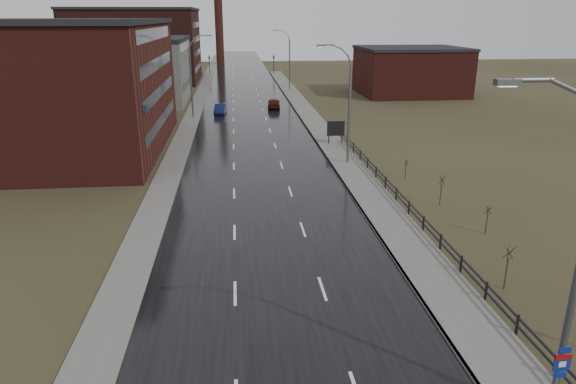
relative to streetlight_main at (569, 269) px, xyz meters
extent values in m
cube|color=black|center=(-8.47, 58.00, -6.03)|extent=(14.00, 300.00, 0.06)
cube|color=#595651|center=(0.13, 33.00, -5.97)|extent=(3.20, 180.00, 0.18)
cube|color=slate|center=(-1.39, 33.00, -5.97)|extent=(0.16, 180.00, 0.18)
cube|color=#595651|center=(-16.67, 58.00, -6.00)|extent=(2.40, 260.00, 0.12)
cube|color=#471914|center=(-29.47, 43.00, 0.44)|extent=(22.00, 28.00, 13.00)
cube|color=black|center=(-29.47, 43.00, 7.19)|extent=(22.44, 28.56, 0.50)
cube|color=black|center=(-18.49, 43.00, -3.06)|extent=(0.06, 22.40, 1.20)
cube|color=black|center=(-18.49, 43.00, -0.06)|extent=(0.06, 22.40, 1.20)
cube|color=black|center=(-18.49, 43.00, 2.94)|extent=(0.06, 22.40, 1.20)
cube|color=black|center=(-18.49, 43.00, 5.94)|extent=(0.06, 22.40, 1.20)
cube|color=slate|center=(-26.47, 76.00, -1.06)|extent=(16.00, 20.00, 10.00)
cube|color=black|center=(-26.47, 76.00, 4.19)|extent=(16.32, 20.40, 0.50)
cube|color=black|center=(-18.49, 76.00, -3.06)|extent=(0.06, 16.00, 1.20)
cube|color=black|center=(-18.49, 76.00, -0.06)|extent=(0.06, 16.00, 1.20)
cube|color=black|center=(-18.49, 76.00, 2.94)|extent=(0.06, 16.00, 1.20)
cube|color=#331611|center=(-31.47, 106.00, 1.44)|extent=(26.00, 24.00, 15.00)
cube|color=black|center=(-31.47, 106.00, 9.19)|extent=(26.52, 24.48, 0.50)
cube|color=black|center=(-18.49, 106.00, -3.06)|extent=(0.06, 19.20, 1.20)
cube|color=black|center=(-18.49, 106.00, -0.06)|extent=(0.06, 19.20, 1.20)
cube|color=black|center=(-18.49, 106.00, 2.94)|extent=(0.06, 19.20, 1.20)
cube|color=black|center=(-18.49, 106.00, 5.94)|extent=(0.06, 19.20, 1.20)
cube|color=#471914|center=(21.83, 80.00, -2.06)|extent=(18.00, 16.00, 8.00)
cube|color=black|center=(21.83, 80.00, 2.19)|extent=(18.36, 16.32, 0.50)
cylinder|color=#331611|center=(-14.47, 148.00, 8.94)|extent=(2.40, 2.40, 30.00)
cylinder|color=slate|center=(0.33, 0.00, -1.06)|extent=(0.24, 0.24, 10.00)
cylinder|color=slate|center=(-1.22, 0.00, 5.76)|extent=(1.12, 0.14, 0.57)
cylinder|color=slate|center=(-2.19, 0.00, 5.95)|extent=(1.15, 0.14, 0.14)
cube|color=slate|center=(-2.94, 0.00, 5.90)|extent=(0.70, 0.28, 0.18)
cube|color=silver|center=(-2.94, 0.00, 5.80)|extent=(0.50, 0.20, 0.04)
cube|color=navy|center=(0.33, -0.12, -3.01)|extent=(0.45, 0.04, 0.22)
cube|color=navy|center=(0.33, -0.12, -3.51)|extent=(0.60, 0.04, 0.65)
cube|color=maroon|center=(0.33, -0.13, -3.28)|extent=(0.60, 0.04, 0.20)
cube|color=navy|center=(0.33, -0.12, -4.01)|extent=(0.45, 0.04, 0.22)
cube|color=silver|center=(0.33, -0.14, -3.56)|extent=(0.26, 0.02, 0.22)
cylinder|color=slate|center=(0.33, 34.00, -1.31)|extent=(0.24, 0.24, 9.50)
cylinder|color=slate|center=(0.16, 34.00, 3.84)|extent=(0.51, 0.14, 0.98)
cylinder|color=slate|center=(-0.32, 34.00, 4.56)|extent=(0.81, 0.14, 0.81)
cylinder|color=slate|center=(-1.03, 34.00, 5.04)|extent=(0.98, 0.14, 0.51)
cylinder|color=slate|center=(-1.87, 34.00, 5.20)|extent=(1.01, 0.14, 0.14)
cube|color=slate|center=(-2.56, 34.00, 5.15)|extent=(0.70, 0.28, 0.18)
cube|color=silver|center=(-2.56, 34.00, 5.05)|extent=(0.50, 0.20, 0.04)
cylinder|color=slate|center=(-16.47, 60.00, -1.31)|extent=(0.24, 0.24, 9.50)
cylinder|color=slate|center=(-16.30, 60.00, 3.84)|extent=(0.51, 0.14, 0.98)
cylinder|color=slate|center=(-15.83, 60.00, 4.56)|extent=(0.81, 0.14, 0.81)
cylinder|color=slate|center=(-15.11, 60.00, 5.04)|extent=(0.98, 0.14, 0.51)
cylinder|color=slate|center=(-14.27, 60.00, 5.20)|extent=(1.01, 0.14, 0.14)
cube|color=slate|center=(-13.59, 60.00, 5.15)|extent=(0.70, 0.28, 0.18)
cube|color=silver|center=(-13.59, 60.00, 5.05)|extent=(0.50, 0.20, 0.04)
cylinder|color=slate|center=(0.33, 88.00, -1.31)|extent=(0.24, 0.24, 9.50)
cylinder|color=slate|center=(0.16, 88.00, 3.84)|extent=(0.51, 0.14, 0.98)
cylinder|color=slate|center=(-0.32, 88.00, 4.56)|extent=(0.81, 0.14, 0.81)
cylinder|color=slate|center=(-1.03, 88.00, 5.04)|extent=(0.98, 0.14, 0.51)
cylinder|color=slate|center=(-1.87, 88.00, 5.20)|extent=(1.01, 0.14, 0.14)
cube|color=slate|center=(-2.56, 88.00, 5.15)|extent=(0.70, 0.28, 0.18)
cube|color=silver|center=(-2.56, 88.00, 5.05)|extent=(0.50, 0.20, 0.04)
cube|color=black|center=(1.83, 2.00, -5.51)|extent=(0.10, 0.10, 1.10)
cube|color=black|center=(1.83, 5.00, -5.51)|extent=(0.10, 0.10, 1.10)
cube|color=black|center=(1.83, 8.00, -5.51)|extent=(0.10, 0.10, 1.10)
cube|color=black|center=(1.83, 11.00, -5.51)|extent=(0.10, 0.10, 1.10)
cube|color=black|center=(1.83, 14.00, -5.51)|extent=(0.10, 0.10, 1.10)
cube|color=black|center=(1.83, 17.00, -5.51)|extent=(0.10, 0.10, 1.10)
cube|color=black|center=(1.83, 20.00, -5.51)|extent=(0.10, 0.10, 1.10)
cube|color=black|center=(1.83, 23.00, -5.51)|extent=(0.10, 0.10, 1.10)
cube|color=black|center=(1.83, 26.00, -5.51)|extent=(0.10, 0.10, 1.10)
cube|color=black|center=(1.83, 29.00, -5.51)|extent=(0.10, 0.10, 1.10)
cube|color=black|center=(1.83, 32.00, -5.51)|extent=(0.10, 0.10, 1.10)
cube|color=black|center=(1.83, 35.00, -5.51)|extent=(0.10, 0.10, 1.10)
cube|color=black|center=(1.83, 38.00, -5.51)|extent=(0.10, 0.10, 1.10)
cube|color=black|center=(1.83, 41.00, -5.51)|extent=(0.10, 0.10, 1.10)
cube|color=black|center=(1.83, 16.50, -5.11)|extent=(0.08, 53.00, 0.10)
cube|color=black|center=(1.83, 16.50, -5.51)|extent=(0.08, 53.00, 0.10)
cylinder|color=#382D23|center=(3.43, 9.13, -5.15)|extent=(0.08, 0.08, 1.81)
cylinder|color=#382D23|center=(3.48, 9.13, -3.97)|extent=(0.04, 0.61, 0.72)
cylinder|color=#382D23|center=(3.45, 9.18, -3.97)|extent=(0.58, 0.23, 0.72)
cylinder|color=#382D23|center=(3.39, 9.16, -3.97)|extent=(0.35, 0.52, 0.73)
cylinder|color=#382D23|center=(3.39, 9.10, -3.97)|extent=(0.35, 0.52, 0.73)
cylinder|color=#382D23|center=(3.45, 9.08, -3.97)|extent=(0.58, 0.23, 0.72)
cylinder|color=#382D23|center=(5.84, 16.21, -5.33)|extent=(0.08, 0.08, 1.46)
cylinder|color=#382D23|center=(5.89, 16.21, -4.38)|extent=(0.04, 0.50, 0.58)
cylinder|color=#382D23|center=(5.86, 16.25, -4.38)|extent=(0.47, 0.19, 0.59)
cylinder|color=#382D23|center=(5.80, 16.24, -4.38)|extent=(0.29, 0.42, 0.60)
cylinder|color=#382D23|center=(5.80, 16.18, -4.38)|extent=(0.29, 0.42, 0.60)
cylinder|color=#382D23|center=(5.86, 16.16, -4.38)|extent=(0.47, 0.19, 0.59)
cylinder|color=#382D23|center=(4.91, 21.81, -5.18)|extent=(0.08, 0.08, 1.76)
cylinder|color=#382D23|center=(4.96, 21.81, -4.04)|extent=(0.04, 0.59, 0.70)
cylinder|color=#382D23|center=(4.92, 21.86, -4.04)|extent=(0.56, 0.22, 0.70)
cylinder|color=#382D23|center=(4.87, 21.84, -4.04)|extent=(0.34, 0.50, 0.71)
cylinder|color=#382D23|center=(4.87, 21.79, -4.04)|extent=(0.34, 0.50, 0.71)
cylinder|color=#382D23|center=(4.92, 21.77, -4.04)|extent=(0.56, 0.22, 0.70)
cylinder|color=#382D23|center=(4.50, 28.90, -5.42)|extent=(0.08, 0.08, 1.28)
cylinder|color=#382D23|center=(4.55, 28.90, -4.58)|extent=(0.04, 0.44, 0.51)
cylinder|color=#382D23|center=(4.51, 28.95, -4.58)|extent=(0.42, 0.17, 0.52)
cylinder|color=#382D23|center=(4.46, 28.93, -4.58)|extent=(0.26, 0.37, 0.53)
cylinder|color=#382D23|center=(4.46, 28.87, -4.58)|extent=(0.26, 0.37, 0.53)
cylinder|color=#382D23|center=(4.51, 28.85, -4.58)|extent=(0.42, 0.17, 0.52)
cube|color=black|center=(-0.12, 41.92, -5.16)|extent=(0.10, 0.10, 1.80)
cube|color=black|center=(1.37, 41.92, -5.16)|extent=(0.10, 0.10, 1.80)
cube|color=silver|center=(0.63, 41.87, -4.18)|extent=(1.87, 0.08, 1.56)
cube|color=black|center=(0.63, 41.82, -4.18)|extent=(1.97, 0.04, 1.66)
cylinder|color=black|center=(-16.47, 118.00, -3.46)|extent=(0.16, 0.16, 5.20)
imported|color=black|center=(-16.47, 118.00, -1.31)|extent=(0.58, 2.73, 1.10)
sphere|color=#FF190C|center=(-16.47, 117.85, -1.01)|extent=(0.18, 0.18, 0.18)
cylinder|color=black|center=(-0.47, 118.00, -3.46)|extent=(0.16, 0.16, 5.20)
imported|color=black|center=(-0.47, 118.00, -1.31)|extent=(0.58, 2.73, 1.10)
sphere|color=#FF190C|center=(-0.47, 117.85, -1.01)|extent=(0.18, 0.18, 0.18)
imported|color=#0E1147|center=(-12.67, 62.36, -5.33)|extent=(1.83, 4.53, 1.46)
imported|color=#430E0B|center=(-4.42, 66.62, -5.26)|extent=(2.20, 4.82, 1.61)
camera|label=1|loc=(-10.44, -13.67, 7.61)|focal=32.00mm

